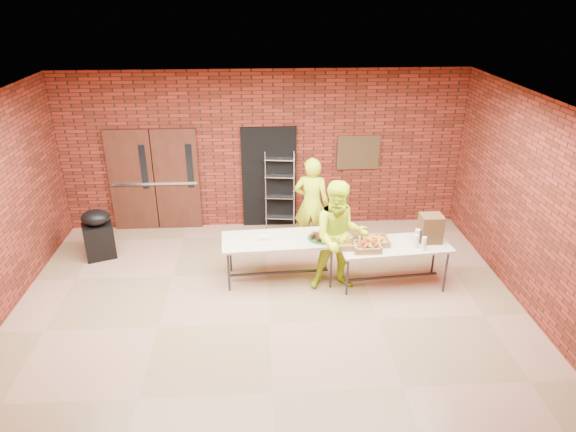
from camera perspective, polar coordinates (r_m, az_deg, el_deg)
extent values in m
cube|color=#8D704C|center=(7.89, -2.08, -11.91)|extent=(8.00, 7.00, 0.04)
cube|color=silver|center=(6.51, -2.51, 11.69)|extent=(8.00, 7.00, 0.04)
cube|color=maroon|center=(10.34, -2.72, 7.25)|extent=(8.00, 0.04, 3.20)
cube|color=maroon|center=(4.17, -1.07, -22.74)|extent=(8.00, 0.04, 3.20)
cube|color=maroon|center=(8.16, 27.21, -0.39)|extent=(0.04, 7.00, 3.20)
cube|color=#492014|center=(10.74, -16.96, 3.77)|extent=(0.88, 0.08, 2.10)
cube|color=#492014|center=(10.57, -12.21, 3.95)|extent=(0.88, 0.08, 2.10)
cube|color=black|center=(10.54, -15.73, 5.26)|extent=(0.12, 0.02, 0.90)
cube|color=black|center=(10.38, -10.86, 5.46)|extent=(0.12, 0.02, 0.90)
cube|color=silver|center=(10.61, -14.63, 3.50)|extent=(1.70, 0.04, 0.05)
cube|color=black|center=(10.46, -2.11, 4.29)|extent=(1.10, 0.06, 2.10)
cube|color=#45321B|center=(10.47, 7.81, 7.00)|extent=(0.85, 0.04, 0.70)
cube|color=#C5B796|center=(8.55, -0.99, -2.67)|extent=(1.94, 0.89, 0.04)
cube|color=#2E2D32|center=(8.86, -0.97, -6.30)|extent=(1.68, 0.14, 0.03)
cylinder|color=#2E2D32|center=(9.02, -6.43, -4.08)|extent=(0.04, 0.04, 0.74)
cylinder|color=#2E2D32|center=(9.08, 4.26, -3.80)|extent=(0.04, 0.04, 0.74)
cylinder|color=#2E2D32|center=(8.47, -6.61, -6.12)|extent=(0.04, 0.04, 0.74)
cylinder|color=#2E2D32|center=(8.53, 4.80, -5.80)|extent=(0.04, 0.04, 0.74)
cube|color=#C5B796|center=(8.62, 11.70, -3.21)|extent=(1.88, 0.92, 0.04)
cube|color=#2E2D32|center=(8.91, 11.37, -6.66)|extent=(1.61, 0.18, 0.03)
cylinder|color=#2E2D32|center=(8.89, 5.97, -4.62)|extent=(0.04, 0.04, 0.71)
cylinder|color=#2E2D32|center=(9.28, 15.89, -4.19)|extent=(0.04, 0.04, 0.71)
cylinder|color=#2E2D32|center=(8.38, 6.61, -6.63)|extent=(0.04, 0.04, 0.71)
cylinder|color=#2E2D32|center=(8.79, 17.10, -6.06)|extent=(0.04, 0.04, 0.71)
cube|color=#AF8B46|center=(8.39, 6.59, -3.22)|extent=(0.43, 0.33, 0.07)
cube|color=#AF8B46|center=(8.55, 9.67, -2.88)|extent=(0.42, 0.33, 0.07)
cube|color=#AF8B46|center=(8.34, 8.77, -3.56)|extent=(0.42, 0.33, 0.07)
cylinder|color=#16531F|center=(8.56, 3.66, -2.45)|extent=(0.44, 0.44, 0.02)
cube|color=silver|center=(8.51, -2.66, -2.43)|extent=(0.18, 0.12, 0.06)
cube|color=#52371C|center=(8.76, 15.56, -1.31)|extent=(0.35, 0.32, 0.47)
cylinder|color=silver|center=(8.54, 14.04, -2.75)|extent=(0.07, 0.07, 0.22)
cylinder|color=silver|center=(8.50, 14.87, -2.96)|extent=(0.07, 0.07, 0.22)
cylinder|color=silver|center=(8.66, 14.18, -2.22)|extent=(0.08, 0.08, 0.25)
cube|color=black|center=(10.08, -20.24, -2.59)|extent=(0.63, 0.58, 0.66)
ellipsoid|color=black|center=(9.88, -20.63, -0.16)|extent=(0.63, 0.59, 0.28)
imported|color=#C8E819|center=(9.57, 2.62, 1.36)|extent=(0.74, 0.57, 1.80)
imported|color=#C8E819|center=(8.30, 5.75, -2.29)|extent=(0.92, 0.73, 1.87)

